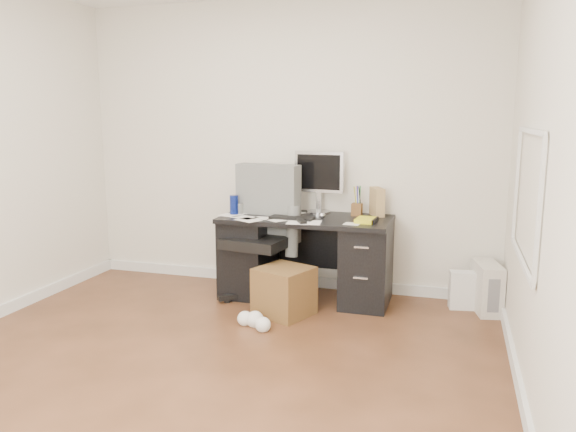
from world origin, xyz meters
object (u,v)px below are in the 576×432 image
Objects in this scene: desk at (306,255)px; wicker_basket at (284,291)px; keyboard at (292,218)px; pc_tower at (487,287)px; office_chair at (258,234)px; lcd_monitor at (319,182)px.

desk is 3.73× the size of wicker_basket.
keyboard is 1.75m from pc_tower.
pc_tower is at bearing 19.24° from wicker_basket.
keyboard is 0.93× the size of pc_tower.
office_chair reaches higher than keyboard.
desk is 0.47m from office_chair.
desk is at bearing 170.72° from pc_tower.
office_chair is at bearing -137.27° from lcd_monitor.
keyboard reaches higher than pc_tower.
keyboard reaches higher than desk.
office_chair reaches higher than desk.
wicker_basket is (-0.12, -0.70, -0.84)m from lcd_monitor.
lcd_monitor is at bearing 162.45° from pc_tower.
desk is at bearing 62.96° from keyboard.
office_chair is at bearing -158.77° from desk.
desk is 0.68m from lcd_monitor.
lcd_monitor is at bearing 72.40° from keyboard.
desk is 3.87× the size of keyboard.
lcd_monitor is at bearing 74.19° from desk.
keyboard is 0.65m from wicker_basket.
keyboard is 0.32× the size of office_chair.
wicker_basket is (-1.62, -0.56, -0.01)m from pc_tower.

